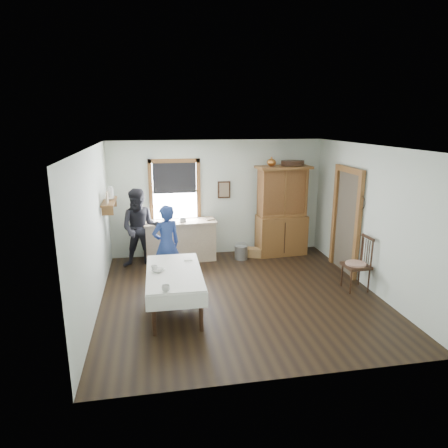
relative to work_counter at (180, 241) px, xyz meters
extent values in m
cube|color=black|center=(0.93, -2.13, -0.46)|extent=(5.00, 5.00, 0.01)
cube|color=silver|center=(0.93, -2.13, 2.23)|extent=(5.00, 5.00, 0.01)
cube|color=silver|center=(0.93, 0.37, 0.89)|extent=(5.00, 0.01, 2.70)
cube|color=silver|center=(0.93, -4.63, 0.89)|extent=(5.00, 0.01, 2.70)
cube|color=silver|center=(-1.57, -2.13, 0.89)|extent=(0.01, 5.00, 2.70)
cube|color=silver|center=(3.43, -2.13, 0.89)|extent=(0.01, 5.00, 2.70)
cube|color=white|center=(-0.07, 0.36, 1.09)|extent=(1.00, 0.02, 1.30)
cube|color=brown|center=(-0.07, 0.33, 1.78)|extent=(1.18, 0.06, 0.09)
cube|color=brown|center=(-0.07, 0.33, 0.39)|extent=(1.18, 0.06, 0.09)
cube|color=brown|center=(-0.62, 0.33, 1.09)|extent=(0.09, 0.06, 1.48)
cube|color=brown|center=(0.47, 0.33, 1.09)|extent=(0.09, 0.06, 1.48)
cube|color=black|center=(-0.07, 0.31, 1.39)|extent=(0.98, 0.03, 0.69)
cube|color=#484033|center=(3.40, -1.28, 0.59)|extent=(0.03, 0.90, 2.10)
cube|color=brown|center=(3.37, -1.79, 0.59)|extent=(0.08, 0.12, 2.10)
cube|color=brown|center=(3.37, -0.77, 0.59)|extent=(0.08, 0.12, 2.10)
cube|color=brown|center=(3.37, -1.28, 1.70)|extent=(0.08, 1.14, 0.12)
cube|color=brown|center=(-1.44, -0.63, 1.09)|extent=(0.24, 1.00, 0.04)
cube|color=brown|center=(-1.44, -1.03, 0.99)|extent=(0.22, 0.03, 0.18)
cube|color=brown|center=(-1.44, -0.23, 0.99)|extent=(0.22, 0.03, 0.18)
cube|color=tan|center=(-1.44, -0.93, 1.22)|extent=(0.03, 0.22, 0.24)
cylinder|color=silver|center=(-1.44, -0.28, 1.22)|extent=(0.12, 0.12, 0.22)
cube|color=#361F13|center=(1.08, 0.33, 1.09)|extent=(0.30, 0.04, 0.40)
torus|color=black|center=(3.38, -1.83, 1.26)|extent=(0.01, 0.27, 0.27)
cube|color=tan|center=(0.00, 0.00, 0.00)|extent=(1.64, 0.68, 0.93)
cube|color=brown|center=(2.41, 0.00, 0.60)|extent=(1.28, 0.68, 2.12)
cube|color=white|center=(-0.28, -2.51, -0.11)|extent=(0.95, 1.78, 0.71)
cube|color=#361F13|center=(3.14, -2.25, 0.07)|extent=(0.51, 0.51, 1.06)
cube|color=#9A9EA2|center=(1.38, -0.19, -0.30)|extent=(0.36, 0.36, 0.32)
cube|color=#997645|center=(1.71, -0.09, -0.36)|extent=(0.41, 0.35, 0.20)
imported|color=navy|center=(-0.36, -1.28, 0.27)|extent=(0.63, 0.53, 1.46)
imported|color=black|center=(-0.88, -0.29, 0.34)|extent=(0.86, 0.72, 1.61)
imported|color=silver|center=(-0.45, -3.30, 0.29)|extent=(0.14, 0.14, 0.10)
imported|color=silver|center=(-0.60, -2.46, 0.29)|extent=(0.13, 0.13, 0.10)
imported|color=silver|center=(-0.55, -2.50, 0.27)|extent=(0.26, 0.26, 0.05)
imported|color=#7C6952|center=(0.55, 0.00, 0.47)|extent=(0.24, 0.28, 0.02)
imported|color=silver|center=(-0.30, 0.17, 0.49)|extent=(0.21, 0.21, 0.06)
imported|color=silver|center=(-1.44, -0.58, 1.13)|extent=(0.22, 0.22, 0.05)
camera|label=1|loc=(-0.56, -8.77, 2.68)|focal=32.00mm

